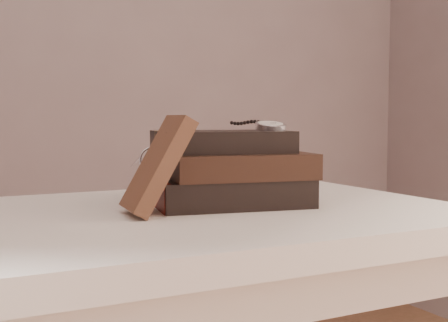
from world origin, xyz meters
name	(u,v)px	position (x,y,z in m)	size (l,w,h in m)	color
table	(156,270)	(0.00, 0.35, 0.66)	(1.00, 0.60, 0.75)	white
book_stack	(230,170)	(0.14, 0.37, 0.81)	(0.28, 0.22, 0.13)	black
journal	(158,165)	(0.00, 0.33, 0.83)	(0.02, 0.10, 0.16)	#402418
pocket_watch	(268,125)	(0.20, 0.34, 0.88)	(0.06, 0.16, 0.02)	silver
eyeglasses	(168,160)	(0.07, 0.47, 0.82)	(0.13, 0.14, 0.05)	silver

